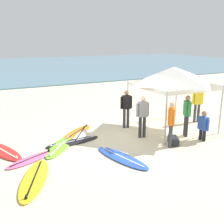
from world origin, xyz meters
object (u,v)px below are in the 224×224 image
at_px(surfboard_white, 80,135).
at_px(surfboard_black, 73,142).
at_px(person_black, 126,106).
at_px(surfboard_red, 3,151).
at_px(person_orange, 171,121).
at_px(person_green, 187,113).
at_px(canopy_tent, 174,75).
at_px(person_yellow, 198,102).
at_px(surfboard_yellow, 34,179).
at_px(surfboard_lime, 61,146).
at_px(person_grey, 143,114).
at_px(surfboard_pink, 31,159).
at_px(person_blue, 203,124).
at_px(gear_bag_near_tent, 173,141).
at_px(surfboard_blue, 122,158).
at_px(surfboard_orange, 76,133).

height_order(surfboard_white, surfboard_black, same).
bearing_deg(person_black, surfboard_red, -175.39).
height_order(person_orange, person_green, same).
bearing_deg(canopy_tent, surfboard_white, 166.07).
relative_size(surfboard_red, person_yellow, 1.45).
relative_size(surfboard_yellow, surfboard_lime, 1.14).
distance_m(surfboard_yellow, person_grey, 4.97).
height_order(canopy_tent, person_yellow, canopy_tent).
xyz_separation_m(surfboard_red, person_yellow, (8.71, -0.34, 0.95)).
relative_size(surfboard_lime, surfboard_white, 1.16).
distance_m(surfboard_red, surfboard_black, 2.51).
relative_size(surfboard_pink, person_blue, 1.56).
distance_m(surfboard_lime, person_yellow, 6.82).
height_order(person_green, gear_bag_near_tent, person_green).
bearing_deg(canopy_tent, person_black, 148.75).
bearing_deg(person_orange, surfboard_white, 134.36).
xyz_separation_m(surfboard_black, person_orange, (3.11, -1.99, 0.95)).
distance_m(canopy_tent, surfboard_white, 4.68).
distance_m(surfboard_black, person_grey, 2.96).
bearing_deg(gear_bag_near_tent, person_orange, -151.66).
xyz_separation_m(surfboard_yellow, surfboard_red, (-0.60, 2.52, 0.00)).
xyz_separation_m(surfboard_yellow, surfboard_white, (2.44, 2.89, 0.00)).
bearing_deg(surfboard_white, person_grey, -31.25).
bearing_deg(surfboard_white, gear_bag_near_tent, -41.14).
bearing_deg(person_black, person_orange, -82.63).
bearing_deg(surfboard_blue, surfboard_pink, 155.64).
distance_m(surfboard_yellow, person_black, 5.60).
bearing_deg(person_grey, surfboard_yellow, -161.32).
bearing_deg(surfboard_pink, person_orange, -13.13).
xyz_separation_m(person_green, person_grey, (-1.69, 0.67, 0.00)).
distance_m(surfboard_pink, person_grey, 4.55).
bearing_deg(person_blue, person_yellow, 51.78).
xyz_separation_m(surfboard_blue, person_blue, (3.65, 0.05, 0.62)).
bearing_deg(surfboard_lime, person_green, -13.27).
bearing_deg(person_green, surfboard_lime, 166.73).
height_order(surfboard_red, person_grey, person_grey).
bearing_deg(person_green, person_orange, -153.87).
relative_size(surfboard_yellow, person_blue, 2.15).
bearing_deg(person_green, person_yellow, 35.57).
xyz_separation_m(surfboard_lime, person_black, (3.30, 0.89, 0.95)).
bearing_deg(surfboard_pink, surfboard_white, 33.64).
bearing_deg(surfboard_orange, person_grey, -35.02).
bearing_deg(surfboard_blue, gear_bag_near_tent, 6.10).
bearing_deg(surfboard_yellow, person_green, 8.04).
height_order(person_orange, person_yellow, same).
bearing_deg(person_grey, surfboard_lime, 171.37).
height_order(surfboard_yellow, gear_bag_near_tent, gear_bag_near_tent).
bearing_deg(canopy_tent, person_orange, -129.25).
height_order(surfboard_black, person_grey, person_grey).
xyz_separation_m(surfboard_pink, person_blue, (6.38, -1.18, 0.62)).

